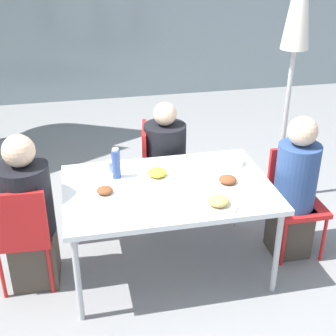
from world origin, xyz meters
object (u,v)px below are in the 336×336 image
Objects in this scene: person_right at (294,191)px; person_far at (165,165)px; person_left at (29,217)px; chair_far at (156,164)px; chair_right at (295,193)px; bottle at (116,164)px; salad_bowl at (234,161)px; chair_left at (22,231)px; closed_umbrella at (298,20)px; drinking_cup at (110,166)px.

person_far is at bearing -40.34° from person_right.
person_left is 1.33m from chair_far.
chair_right is at bearing 62.96° from chair_far.
bottle is 1.49× the size of salad_bowl.
person_left is (0.05, 0.08, 0.06)m from chair_left.
person_right reaches higher than bottle.
bottle is (-1.65, -0.61, -0.89)m from closed_umbrella.
person_far is at bearing 58.06° from chair_far.
chair_right is at bearing -121.94° from person_right.
chair_far is 0.72m from drinking_cup.
closed_umbrella is at bearing 22.62° from chair_left.
chair_far reaches higher than drinking_cup.
chair_right is at bearing -10.13° from drinking_cup.
chair_right is 1.00× the size of chair_far.
person_right is at bearing -108.22° from closed_umbrella.
drinking_cup is (-1.69, -0.50, -0.97)m from closed_umbrella.
chair_left and chair_far have the same top height.
person_right is 7.33× the size of salad_bowl.
salad_bowl is (-0.42, 0.26, 0.18)m from person_right.
person_far is (-0.93, 0.69, 0.01)m from chair_right.
salad_bowl is at bearing 9.79° from person_left.
person_right is 1.08× the size of person_far.
person_right is at bearing 58.06° from chair_right.
chair_left is 0.72× the size of person_right.
person_left is at bearing -155.80° from drinking_cup.
chair_left is at bearing -170.44° from salad_bowl.
chair_left is 1.00× the size of chair_right.
chair_right is 0.11m from person_right.
person_left is 0.74m from bottle.
person_left reaches higher than salad_bowl.
bottle is at bearing -8.68° from person_right.
closed_umbrella reaches higher than chair_far.
chair_far is at bearing 39.60° from chair_left.
drinking_cup is at bearing 26.82° from person_left.
person_right is 0.53m from salad_bowl.
chair_far is at bearing -121.94° from person_far.
closed_umbrella is at bearing 39.76° from salad_bowl.
chair_far is (-0.95, 0.84, -0.06)m from person_right.
drinking_cup is at bearing 175.61° from salad_bowl.
drinking_cup is (-1.41, 0.34, 0.20)m from person_right.
closed_umbrella is (1.16, 0.07, 1.22)m from person_far.
chair_far reaches higher than salad_bowl.
closed_umbrella is (0.28, 0.84, 1.16)m from person_right.
chair_far is at bearing 133.10° from salad_bowl.
bottle is (-0.49, -0.54, 0.33)m from person_far.
person_right is 13.67× the size of drinking_cup.
person_right reaches higher than chair_right.
closed_umbrella reaches higher than chair_right.
chair_right reaches higher than drinking_cup.
chair_right is 0.78× the size of person_far.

